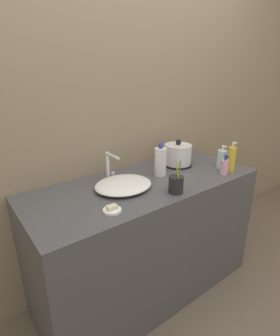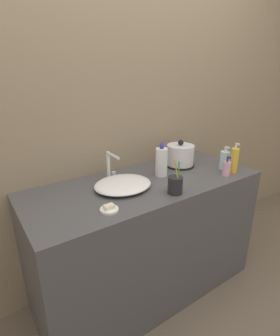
{
  "view_description": "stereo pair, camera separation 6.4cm",
  "coord_description": "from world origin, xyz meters",
  "px_view_note": "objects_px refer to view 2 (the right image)",
  "views": [
    {
      "loc": [
        -0.91,
        -0.84,
        1.44
      ],
      "look_at": [
        -0.05,
        0.3,
        0.91
      ],
      "focal_mm": 28.0,
      "sensor_mm": 36.0,
      "label": 1
    },
    {
      "loc": [
        -0.86,
        -0.88,
        1.44
      ],
      "look_at": [
        -0.05,
        0.3,
        0.91
      ],
      "focal_mm": 28.0,
      "sensor_mm": 36.0,
      "label": 2
    }
  ],
  "objects_px": {
    "faucet": "(110,164)",
    "lotion_bottle": "(227,168)",
    "toothbrush_cup": "(175,185)",
    "mouthwash_bottle": "(225,160)",
    "shampoo_bottle": "(234,160)",
    "electric_kettle": "(180,156)",
    "hand_cream_bottle": "(161,162)"
  },
  "relations": [
    {
      "from": "electric_kettle",
      "to": "lotion_bottle",
      "type": "bearing_deg",
      "value": -69.33
    },
    {
      "from": "faucet",
      "to": "shampoo_bottle",
      "type": "distance_m",
      "value": 0.8
    },
    {
      "from": "faucet",
      "to": "mouthwash_bottle",
      "type": "xyz_separation_m",
      "value": [
        0.73,
        -0.27,
        -0.04
      ]
    },
    {
      "from": "electric_kettle",
      "to": "mouthwash_bottle",
      "type": "height_order",
      "value": "electric_kettle"
    },
    {
      "from": "faucet",
      "to": "lotion_bottle",
      "type": "bearing_deg",
      "value": -29.62
    },
    {
      "from": "electric_kettle",
      "to": "toothbrush_cup",
      "type": "relative_size",
      "value": 1.02
    },
    {
      "from": "shampoo_bottle",
      "to": "mouthwash_bottle",
      "type": "height_order",
      "value": "shampoo_bottle"
    },
    {
      "from": "toothbrush_cup",
      "to": "faucet",
      "type": "bearing_deg",
      "value": 118.04
    },
    {
      "from": "faucet",
      "to": "toothbrush_cup",
      "type": "distance_m",
      "value": 0.42
    },
    {
      "from": "toothbrush_cup",
      "to": "lotion_bottle",
      "type": "distance_m",
      "value": 0.44
    },
    {
      "from": "electric_kettle",
      "to": "shampoo_bottle",
      "type": "bearing_deg",
      "value": -56.92
    },
    {
      "from": "faucet",
      "to": "electric_kettle",
      "type": "distance_m",
      "value": 0.52
    },
    {
      "from": "faucet",
      "to": "lotion_bottle",
      "type": "xyz_separation_m",
      "value": [
        0.64,
        -0.36,
        -0.05
      ]
    },
    {
      "from": "faucet",
      "to": "shampoo_bottle",
      "type": "bearing_deg",
      "value": -26.34
    },
    {
      "from": "faucet",
      "to": "lotion_bottle",
      "type": "distance_m",
      "value": 0.73
    },
    {
      "from": "shampoo_bottle",
      "to": "hand_cream_bottle",
      "type": "xyz_separation_m",
      "value": [
        -0.42,
        0.23,
        0.01
      ]
    },
    {
      "from": "shampoo_bottle",
      "to": "mouthwash_bottle",
      "type": "distance_m",
      "value": 0.09
    },
    {
      "from": "shampoo_bottle",
      "to": "mouthwash_bottle",
      "type": "xyz_separation_m",
      "value": [
        0.01,
        0.08,
        -0.02
      ]
    },
    {
      "from": "toothbrush_cup",
      "to": "lotion_bottle",
      "type": "relative_size",
      "value": 1.54
    },
    {
      "from": "lotion_bottle",
      "to": "faucet",
      "type": "bearing_deg",
      "value": 150.38
    },
    {
      "from": "shampoo_bottle",
      "to": "electric_kettle",
      "type": "bearing_deg",
      "value": 123.08
    },
    {
      "from": "electric_kettle",
      "to": "mouthwash_bottle",
      "type": "distance_m",
      "value": 0.3
    },
    {
      "from": "lotion_bottle",
      "to": "electric_kettle",
      "type": "bearing_deg",
      "value": 110.67
    },
    {
      "from": "faucet",
      "to": "hand_cream_bottle",
      "type": "xyz_separation_m",
      "value": [
        0.3,
        -0.12,
        -0.01
      ]
    },
    {
      "from": "faucet",
      "to": "toothbrush_cup",
      "type": "relative_size",
      "value": 0.88
    },
    {
      "from": "faucet",
      "to": "hand_cream_bottle",
      "type": "relative_size",
      "value": 0.79
    },
    {
      "from": "shampoo_bottle",
      "to": "mouthwash_bottle",
      "type": "relative_size",
      "value": 1.28
    },
    {
      "from": "faucet",
      "to": "hand_cream_bottle",
      "type": "height_order",
      "value": "hand_cream_bottle"
    },
    {
      "from": "lotion_bottle",
      "to": "mouthwash_bottle",
      "type": "xyz_separation_m",
      "value": [
        0.09,
        0.09,
        0.01
      ]
    },
    {
      "from": "toothbrush_cup",
      "to": "shampoo_bottle",
      "type": "distance_m",
      "value": 0.52
    },
    {
      "from": "faucet",
      "to": "mouthwash_bottle",
      "type": "height_order",
      "value": "faucet"
    },
    {
      "from": "electric_kettle",
      "to": "hand_cream_bottle",
      "type": "bearing_deg",
      "value": -162.95
    }
  ]
}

